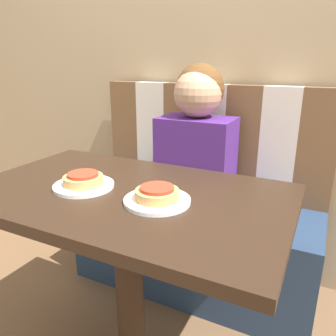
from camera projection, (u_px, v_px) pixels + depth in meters
wall_back at (221, 29)px, 1.64m from camera, size 7.00×0.05×2.60m
booth_seat at (194, 243)px, 1.72m from camera, size 1.21×0.47×0.47m
booth_backrest at (210, 139)px, 1.73m from camera, size 1.21×0.07×0.57m
dining_table at (127, 221)px, 1.08m from camera, size 1.02×0.62×0.76m
person at (197, 135)px, 1.55m from camera, size 0.35×0.25×0.67m
plate_left at (84, 186)px, 1.06m from camera, size 0.20×0.20×0.01m
plate_right at (157, 201)px, 0.95m from camera, size 0.20×0.20×0.01m
pizza_left at (83, 179)px, 1.06m from camera, size 0.13×0.13×0.04m
pizza_right at (157, 193)px, 0.94m from camera, size 0.13×0.13×0.04m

